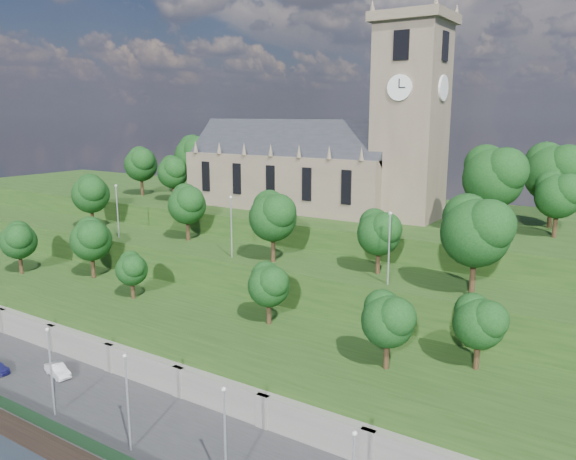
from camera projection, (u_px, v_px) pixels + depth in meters
The scene contains 15 objects.
ground at pixel (46, 456), 48.26m from camera, with size 320.00×320.00×0.00m, color black.
promenade at pixel (102, 414), 52.99m from camera, with size 160.00×12.00×2.00m, color #2D2D30.
quay_wall at pixel (44, 444), 48.00m from camera, with size 160.00×0.50×2.20m, color black.
fence at pixel (49, 425), 48.23m from camera, with size 160.00×0.10×1.20m, color #15311A.
retaining_wall at pixel (148, 375), 57.59m from camera, with size 160.00×2.10×5.00m.
embankment_lower at pixel (188, 342), 62.23m from camera, with size 160.00×12.00×8.00m, color #1F3C14.
embankment_upper at pixel (248, 298), 70.86m from camera, with size 160.00×10.00×12.00m, color #1F3C14.
hilltop at pixel (329, 253), 87.79m from camera, with size 160.00×32.00×15.00m, color #1F3C14.
church at pixel (321, 158), 81.03m from camera, with size 38.60×12.35×27.60m.
trees_lower at pixel (178, 265), 61.29m from camera, with size 63.27×8.98×7.88m.
trees_upper at pixel (274, 212), 65.02m from camera, with size 62.68×8.77×9.56m.
trees_hilltop at pixel (344, 167), 78.55m from camera, with size 70.84×15.99×10.50m.
lamp_posts_promenade at pixel (51, 366), 50.00m from camera, with size 60.36×0.36×8.40m.
lamp_posts_upper at pixel (231, 222), 66.30m from camera, with size 40.36×0.36×7.43m.
car_middle at pixel (58, 370), 58.45m from camera, with size 1.34×3.86×1.27m, color silver.
Camera 1 is at (41.12, -24.94, 28.82)m, focal length 35.00 mm.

